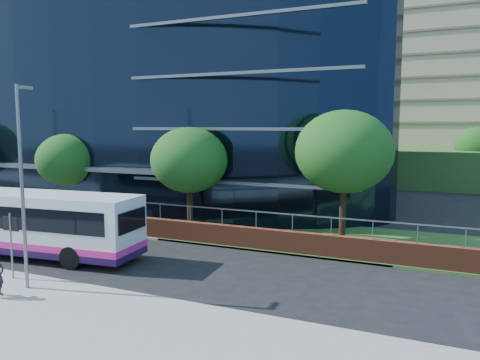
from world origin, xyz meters
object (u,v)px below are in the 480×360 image
at_px(street_sign, 11,232).
at_px(tree_dist_e, 478,145).
at_px(tree_far_c, 189,160).
at_px(streetlight_east, 22,181).
at_px(tree_far_d, 344,152).
at_px(tree_far_b, 68,160).
at_px(city_bus, 31,223).

height_order(street_sign, tree_dist_e, tree_dist_e).
bearing_deg(tree_far_c, street_sign, -103.29).
bearing_deg(streetlight_east, tree_dist_e, 66.89).
height_order(street_sign, tree_far_d, tree_far_d).
height_order(tree_far_d, streetlight_east, streetlight_east).
xyz_separation_m(tree_far_d, streetlight_east, (-10.00, -12.17, -0.75)).
distance_m(tree_far_d, tree_dist_e, 31.06).
xyz_separation_m(street_sign, tree_far_d, (11.50, 11.59, 3.04)).
distance_m(tree_far_c, tree_far_d, 9.08).
relative_size(tree_far_c, tree_far_d, 0.87).
xyz_separation_m(tree_far_b, streetlight_east, (9.00, -11.67, 0.23)).
height_order(tree_far_b, tree_far_c, tree_far_c).
bearing_deg(tree_dist_e, tree_far_b, -131.52).
bearing_deg(streetlight_east, tree_far_d, 50.60).
distance_m(tree_dist_e, city_bus, 44.31).
bearing_deg(city_bus, street_sign, -57.91).
relative_size(street_sign, tree_far_d, 0.38).
bearing_deg(tree_dist_e, tree_far_c, -118.74).
xyz_separation_m(tree_far_d, city_bus, (-13.98, -8.37, -3.47)).
relative_size(street_sign, city_bus, 0.23).
bearing_deg(street_sign, tree_far_b, 124.08).
bearing_deg(tree_far_d, streetlight_east, -129.40).
relative_size(tree_dist_e, city_bus, 0.54).
bearing_deg(tree_far_b, tree_dist_e, 48.48).
distance_m(street_sign, tree_far_b, 13.54).
bearing_deg(streetlight_east, city_bus, 136.26).
xyz_separation_m(tree_far_b, tree_far_c, (10.00, -0.50, 0.33)).
xyz_separation_m(tree_far_b, tree_far_d, (19.00, 0.50, 0.98)).
height_order(tree_far_b, streetlight_east, streetlight_east).
relative_size(street_sign, streetlight_east, 0.35).
xyz_separation_m(tree_far_c, city_bus, (-4.98, -7.37, -2.82)).
xyz_separation_m(street_sign, streetlight_east, (1.50, -0.59, 2.29)).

